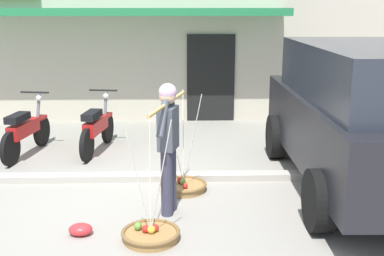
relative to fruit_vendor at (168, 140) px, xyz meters
The scene contains 10 objects.
ground_plane 1.12m from the fruit_vendor, 104.49° to the left, with size 90.00×90.00×0.00m, color gray.
sidewalk_curb 1.54m from the fruit_vendor, 96.30° to the left, with size 20.00×0.24×0.10m, color #AEA89C.
fruit_vendor is the anchor object (origin of this frame).
fruit_basket_left_side 1.20m from the fruit_vendor, 75.66° to the left, with size 0.68×0.68×1.45m.
fruit_basket_right_side 1.20m from the fruit_vendor, 104.59° to the right, with size 0.68×0.68×1.45m.
motorcycle_nearest_shop 3.70m from the fruit_vendor, 135.18° to the left, with size 0.54×1.81×1.09m.
motorcycle_second_in_row 3.13m from the fruit_vendor, 116.13° to the left, with size 0.54×1.81×1.09m.
parked_truck 2.89m from the fruit_vendor, 16.43° to the left, with size 2.24×4.85×2.10m.
storefront_building 7.93m from the fruit_vendor, 97.77° to the left, with size 13.00×6.00×4.20m.
plastic_litter_bag 1.51m from the fruit_vendor, 148.73° to the right, with size 0.28×0.22×0.14m, color red.
Camera 1 is at (0.26, -6.42, 2.60)m, focal length 45.51 mm.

